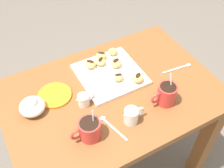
# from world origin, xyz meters

# --- Properties ---
(ground_plane) EXTENTS (8.00, 8.00, 0.00)m
(ground_plane) POSITION_xyz_m (0.00, 0.00, 0.00)
(ground_plane) COLOR #665B51
(dining_table) EXTENTS (1.00, 0.68, 0.71)m
(dining_table) POSITION_xyz_m (0.00, 0.00, 0.56)
(dining_table) COLOR brown
(dining_table) RESTS_ON ground_plane
(pastry_plate_square) EXTENTS (0.30, 0.30, 0.02)m
(pastry_plate_square) POSITION_xyz_m (-0.05, -0.10, 0.71)
(pastry_plate_square) COLOR white
(pastry_plate_square) RESTS_ON dining_table
(coffee_mug_red_left) EXTENTS (0.12, 0.08, 0.15)m
(coffee_mug_red_left) POSITION_xyz_m (-0.18, 0.16, 0.76)
(coffee_mug_red_left) COLOR red
(coffee_mug_red_left) RESTS_ON dining_table
(coffee_mug_red_right) EXTENTS (0.13, 0.09, 0.13)m
(coffee_mug_red_right) POSITION_xyz_m (0.19, 0.16, 0.75)
(coffee_mug_red_right) COLOR red
(coffee_mug_red_right) RESTS_ON dining_table
(cream_pitcher_white) EXTENTS (0.10, 0.06, 0.07)m
(cream_pitcher_white) POSITION_xyz_m (0.00, 0.18, 0.75)
(cream_pitcher_white) COLOR white
(cream_pitcher_white) RESTS_ON dining_table
(ice_cream_bowl) EXTENTS (0.11, 0.11, 0.08)m
(ice_cream_bowl) POSITION_xyz_m (0.35, -0.07, 0.74)
(ice_cream_bowl) COLOR white
(ice_cream_bowl) RESTS_ON dining_table
(chocolate_sauce_pitcher) EXTENTS (0.09, 0.05, 0.06)m
(chocolate_sauce_pitcher) POSITION_xyz_m (0.14, 0.00, 0.74)
(chocolate_sauce_pitcher) COLOR white
(chocolate_sauce_pitcher) RESTS_ON dining_table
(saucer_orange_left) EXTENTS (0.16, 0.16, 0.01)m
(saucer_orange_left) POSITION_xyz_m (0.24, -0.11, 0.71)
(saucer_orange_left) COLOR orange
(saucer_orange_left) RESTS_ON dining_table
(loose_spoon_near_saucer) EXTENTS (0.16, 0.03, 0.01)m
(loose_spoon_near_saucer) POSITION_xyz_m (-0.38, 0.02, 0.71)
(loose_spoon_near_saucer) COLOR silver
(loose_spoon_near_saucer) RESTS_ON dining_table
(loose_spoon_by_plate) EXTENTS (0.06, 0.16, 0.01)m
(loose_spoon_by_plate) POSITION_xyz_m (0.09, 0.16, 0.71)
(loose_spoon_by_plate) COLOR silver
(loose_spoon_by_plate) RESTS_ON dining_table
(beignet_0) EXTENTS (0.06, 0.05, 0.03)m
(beignet_0) POSITION_xyz_m (-0.06, -0.04, 0.74)
(beignet_0) COLOR #E5B260
(beignet_0) RESTS_ON pastry_plate_square
(chocolate_drizzle_0) EXTENTS (0.04, 0.02, 0.00)m
(chocolate_drizzle_0) POSITION_xyz_m (-0.06, -0.04, 0.76)
(chocolate_drizzle_0) COLOR black
(chocolate_drizzle_0) RESTS_ON beignet_0
(beignet_1) EXTENTS (0.06, 0.06, 0.04)m
(beignet_1) POSITION_xyz_m (-0.10, -0.13, 0.74)
(beignet_1) COLOR #E5B260
(beignet_1) RESTS_ON pastry_plate_square
(chocolate_drizzle_1) EXTENTS (0.04, 0.03, 0.00)m
(chocolate_drizzle_1) POSITION_xyz_m (-0.10, -0.13, 0.76)
(chocolate_drizzle_1) COLOR black
(chocolate_drizzle_1) RESTS_ON beignet_1
(beignet_2) EXTENTS (0.07, 0.07, 0.04)m
(beignet_2) POSITION_xyz_m (0.02, -0.19, 0.74)
(beignet_2) COLOR #E5B260
(beignet_2) RESTS_ON pastry_plate_square
(chocolate_drizzle_2) EXTENTS (0.04, 0.04, 0.00)m
(chocolate_drizzle_2) POSITION_xyz_m (0.02, -0.19, 0.76)
(chocolate_drizzle_2) COLOR black
(chocolate_drizzle_2) RESTS_ON beignet_2
(beignet_3) EXTENTS (0.07, 0.07, 0.04)m
(beignet_3) POSITION_xyz_m (-0.13, -0.22, 0.74)
(beignet_3) COLOR #E5B260
(beignet_3) RESTS_ON pastry_plate_square
(beignet_4) EXTENTS (0.06, 0.06, 0.04)m
(beignet_4) POSITION_xyz_m (-0.14, 0.01, 0.74)
(beignet_4) COLOR #E5B260
(beignet_4) RESTS_ON pastry_plate_square
(chocolate_drizzle_4) EXTENTS (0.04, 0.04, 0.00)m
(chocolate_drizzle_4) POSITION_xyz_m (-0.14, 0.01, 0.76)
(chocolate_drizzle_4) COLOR black
(chocolate_drizzle_4) RESTS_ON beignet_4
(beignet_5) EXTENTS (0.07, 0.06, 0.04)m
(beignet_5) POSITION_xyz_m (-0.06, -0.22, 0.74)
(beignet_5) COLOR #E5B260
(beignet_5) RESTS_ON pastry_plate_square
(chocolate_drizzle_5) EXTENTS (0.04, 0.03, 0.00)m
(chocolate_drizzle_5) POSITION_xyz_m (-0.06, -0.22, 0.76)
(chocolate_drizzle_5) COLOR black
(chocolate_drizzle_5) RESTS_ON beignet_5
(beignet_6) EXTENTS (0.07, 0.07, 0.03)m
(beignet_6) POSITION_xyz_m (-0.04, -0.18, 0.74)
(beignet_6) COLOR #E5B260
(beignet_6) RESTS_ON pastry_plate_square
(chocolate_drizzle_6) EXTENTS (0.04, 0.04, 0.00)m
(chocolate_drizzle_6) POSITION_xyz_m (-0.04, -0.18, 0.76)
(chocolate_drizzle_6) COLOR black
(chocolate_drizzle_6) RESTS_ON beignet_6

